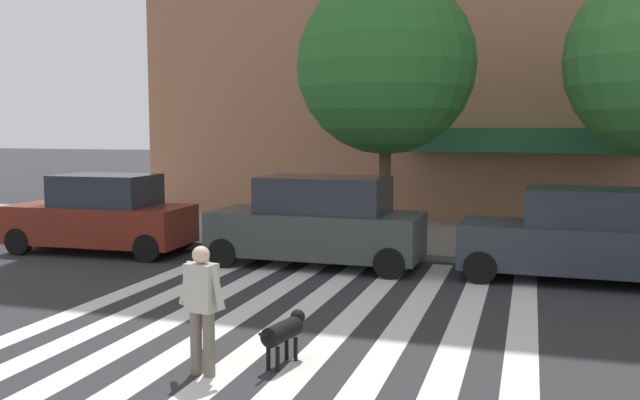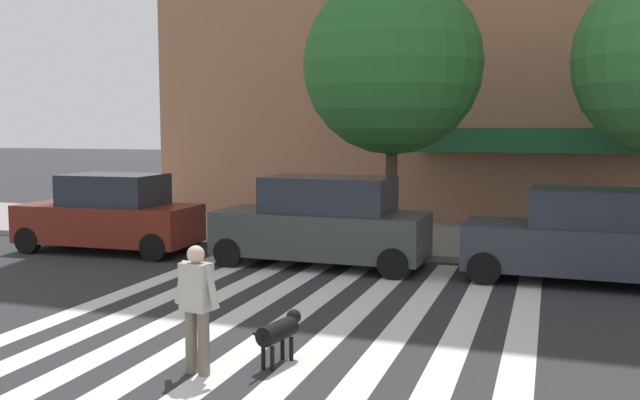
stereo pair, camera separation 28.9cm
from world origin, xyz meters
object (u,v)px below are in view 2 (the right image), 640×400
(parked_car_third_in_line, at_px, (592,238))
(street_tree_nearest, at_px, (393,65))
(pedestrian_dog_walker, at_px, (197,302))
(parked_car_behind_first, at_px, (323,223))
(dog_on_leash, at_px, (280,331))
(parked_car_near_curb, at_px, (110,215))

(parked_car_third_in_line, height_order, street_tree_nearest, street_tree_nearest)
(street_tree_nearest, bearing_deg, pedestrian_dog_walker, -92.02)
(parked_car_behind_first, height_order, dog_on_leash, parked_car_behind_first)
(street_tree_nearest, xyz_separation_m, pedestrian_dog_walker, (-0.33, -9.42, -3.72))
(street_tree_nearest, bearing_deg, parked_car_behind_first, -112.89)
(street_tree_nearest, height_order, dog_on_leash, street_tree_nearest)
(parked_car_near_curb, relative_size, dog_on_leash, 4.35)
(pedestrian_dog_walker, bearing_deg, parked_car_behind_first, 95.53)
(street_tree_nearest, bearing_deg, dog_on_leash, -86.70)
(parked_car_near_curb, distance_m, parked_car_behind_first, 5.63)
(street_tree_nearest, relative_size, pedestrian_dog_walker, 4.11)
(parked_car_behind_first, relative_size, dog_on_leash, 4.56)
(parked_car_third_in_line, xyz_separation_m, dog_on_leash, (-4.11, -6.34, -0.47))
(pedestrian_dog_walker, bearing_deg, parked_car_third_in_line, 54.83)
(pedestrian_dog_walker, xyz_separation_m, dog_on_leash, (0.84, 0.68, -0.48))
(parked_car_behind_first, height_order, parked_car_third_in_line, parked_car_behind_first)
(parked_car_near_curb, height_order, parked_car_third_in_line, parked_car_near_curb)
(parked_car_near_curb, xyz_separation_m, pedestrian_dog_walker, (6.31, -7.03, -0.00))
(dog_on_leash, bearing_deg, parked_car_third_in_line, 57.04)
(parked_car_near_curb, height_order, street_tree_nearest, street_tree_nearest)
(parked_car_near_curb, bearing_deg, parked_car_third_in_line, -0.01)
(parked_car_third_in_line, height_order, dog_on_leash, parked_car_third_in_line)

